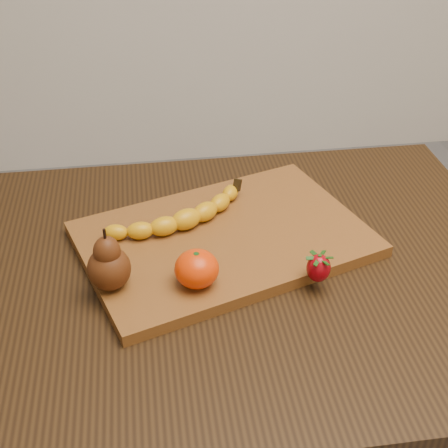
{
  "coord_description": "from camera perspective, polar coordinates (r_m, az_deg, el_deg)",
  "views": [
    {
      "loc": [
        -0.09,
        -0.76,
        1.37
      ],
      "look_at": [
        0.03,
        0.06,
        0.8
      ],
      "focal_mm": 50.0,
      "sensor_mm": 36.0,
      "label": 1
    }
  ],
  "objects": [
    {
      "name": "pear",
      "position": [
        0.9,
        -10.57,
        -3.13
      ],
      "size": [
        0.07,
        0.07,
        0.1
      ],
      "primitive_type": null,
      "rotation": [
        0.0,
        0.0,
        -0.2
      ],
      "color": "#4E240C",
      "rests_on": "cutting_board"
    },
    {
      "name": "table",
      "position": [
        1.04,
        -1.12,
        -8.15
      ],
      "size": [
        1.0,
        0.7,
        0.76
      ],
      "color": "black",
      "rests_on": "ground"
    },
    {
      "name": "mandarin",
      "position": [
        0.9,
        -2.51,
        -4.11
      ],
      "size": [
        0.08,
        0.08,
        0.06
      ],
      "primitive_type": "ellipsoid",
      "rotation": [
        0.0,
        0.0,
        -0.28
      ],
      "color": "#E63502",
      "rests_on": "cutting_board"
    },
    {
      "name": "cutting_board",
      "position": [
        1.02,
        0.0,
        -1.39
      ],
      "size": [
        0.52,
        0.43,
        0.02
      ],
      "primitive_type": "cube",
      "rotation": [
        0.0,
        0.0,
        0.32
      ],
      "color": "brown",
      "rests_on": "table"
    },
    {
      "name": "strawberry",
      "position": [
        0.92,
        8.64,
        -3.91
      ],
      "size": [
        0.04,
        0.04,
        0.04
      ],
      "primitive_type": null,
      "rotation": [
        0.0,
        0.0,
        -0.1
      ],
      "color": "#93040C",
      "rests_on": "cutting_board"
    },
    {
      "name": "banana",
      "position": [
        1.02,
        -3.49,
        0.44
      ],
      "size": [
        0.22,
        0.15,
        0.03
      ],
      "primitive_type": null,
      "rotation": [
        0.0,
        0.0,
        0.44
      ],
      "color": "#E19F0A",
      "rests_on": "cutting_board"
    }
  ]
}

